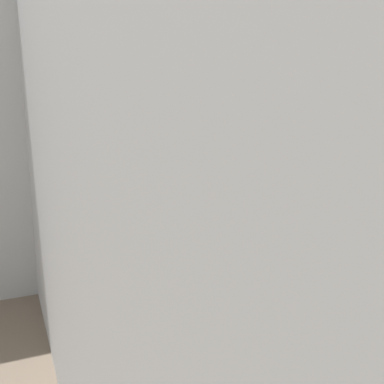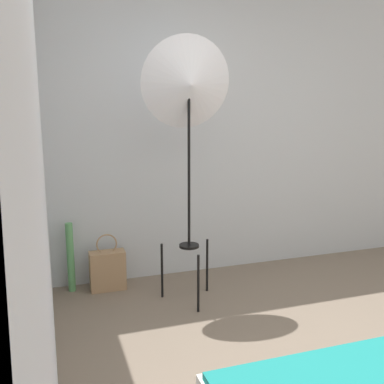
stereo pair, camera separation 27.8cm
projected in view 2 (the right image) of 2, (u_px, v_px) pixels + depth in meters
The scene contains 5 objects.
wall_back at pixel (195, 134), 4.06m from camera, with size 8.00×0.05×2.60m.
wall_side_left at pixel (38, 156), 2.49m from camera, with size 0.05×8.00×2.60m.
photo_umbrella at pixel (189, 87), 3.33m from camera, with size 0.70×0.37×2.08m.
tote_bag at pixel (108, 270), 3.84m from camera, with size 0.30×0.14×0.50m.
paper_roll at pixel (71, 257), 3.79m from camera, with size 0.06×0.06×0.60m.
Camera 2 is at (-1.31, -1.62, 1.61)m, focal length 42.00 mm.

